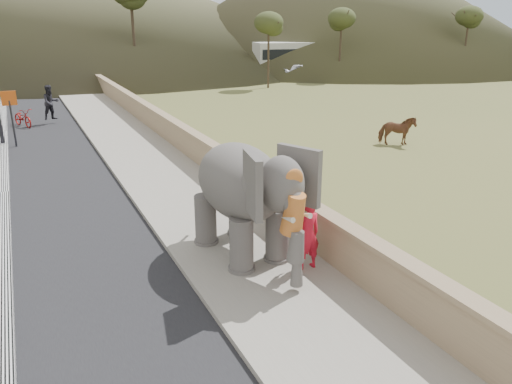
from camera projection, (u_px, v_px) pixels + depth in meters
ground at (313, 330)px, 8.93m from camera, size 160.00×160.00×0.00m
road at (4, 198)px, 15.40m from camera, size 7.00×120.00×0.03m
median at (3, 195)px, 15.37m from camera, size 0.35×120.00×0.22m
walkway at (162, 175)px, 17.42m from camera, size 3.00×120.00×0.15m
parapet at (206, 157)px, 17.93m from camera, size 0.30×120.00×1.10m
signboard at (11, 109)px, 20.97m from camera, size 0.60×0.08×2.40m
cow at (397, 131)px, 21.63m from camera, size 1.65×1.38×1.28m
distant_car at (304, 71)px, 44.87m from camera, size 4.45×2.36×1.44m
bus_white at (311, 59)px, 47.97m from camera, size 11.25×4.05×3.10m
bus_orange at (423, 57)px, 49.35m from camera, size 11.16×3.32×3.10m
hill_far at (76, 4)px, 68.24m from camera, size 80.00×80.00×14.00m
elephant_and_man at (241, 197)px, 11.18m from camera, size 2.37×3.87×2.66m
motorcyclist at (37, 110)px, 25.55m from camera, size 2.58×1.89×2.03m
trees at (79, 38)px, 33.42m from camera, size 47.89×43.73×9.04m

